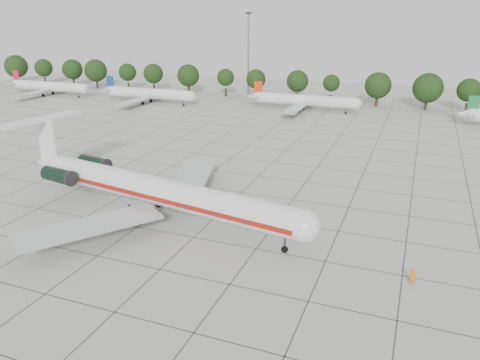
{
  "coord_description": "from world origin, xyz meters",
  "views": [
    {
      "loc": [
        23.59,
        -53.22,
        25.71
      ],
      "look_at": [
        1.32,
        4.03,
        3.5
      ],
      "focal_mm": 35.0,
      "sensor_mm": 36.0,
      "label": 1
    }
  ],
  "objects": [
    {
      "name": "ground",
      "position": [
        0.0,
        0.0,
        0.0
      ],
      "size": [
        260.0,
        260.0,
        0.0
      ],
      "primitive_type": "plane",
      "color": "#ADADA5",
      "rests_on": "ground"
    },
    {
      "name": "apron_joints",
      "position": [
        0.0,
        15.0,
        0.01
      ],
      "size": [
        170.0,
        170.0,
        0.02
      ],
      "primitive_type": "cube",
      "color": "#383838",
      "rests_on": "ground"
    },
    {
      "name": "main_airliner",
      "position": [
        -8.56,
        -4.21,
        3.87
      ],
      "size": [
        46.34,
        36.18,
        10.95
      ],
      "rotation": [
        0.0,
        0.0,
        -0.17
      ],
      "color": "silver",
      "rests_on": "ground"
    },
    {
      "name": "ground_crew",
      "position": [
        24.93,
        -9.48,
        0.95
      ],
      "size": [
        0.72,
        0.49,
        1.89
      ],
      "primitive_type": "imported",
      "rotation": [
        0.0,
        0.0,
        3.2
      ],
      "color": "orange",
      "rests_on": "ground"
    },
    {
      "name": "bg_airliner_a",
      "position": [
        -88.67,
        65.74,
        2.91
      ],
      "size": [
        28.24,
        27.2,
        7.4
      ],
      "color": "silver",
      "rests_on": "ground"
    },
    {
      "name": "bg_airliner_b",
      "position": [
        -51.37,
        65.37,
        2.91
      ],
      "size": [
        28.24,
        27.2,
        7.4
      ],
      "color": "silver",
      "rests_on": "ground"
    },
    {
      "name": "bg_airliner_c",
      "position": [
        -6.06,
        71.12,
        2.91
      ],
      "size": [
        28.24,
        27.2,
        7.4
      ],
      "color": "silver",
      "rests_on": "ground"
    },
    {
      "name": "tree_line",
      "position": [
        -11.68,
        85.0,
        5.98
      ],
      "size": [
        249.86,
        8.44,
        10.22
      ],
      "color": "#332114",
      "rests_on": "ground"
    },
    {
      "name": "floodlight_mast",
      "position": [
        -30.0,
        92.0,
        14.28
      ],
      "size": [
        1.6,
        1.6,
        25.45
      ],
      "color": "slate",
      "rests_on": "ground"
    }
  ]
}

